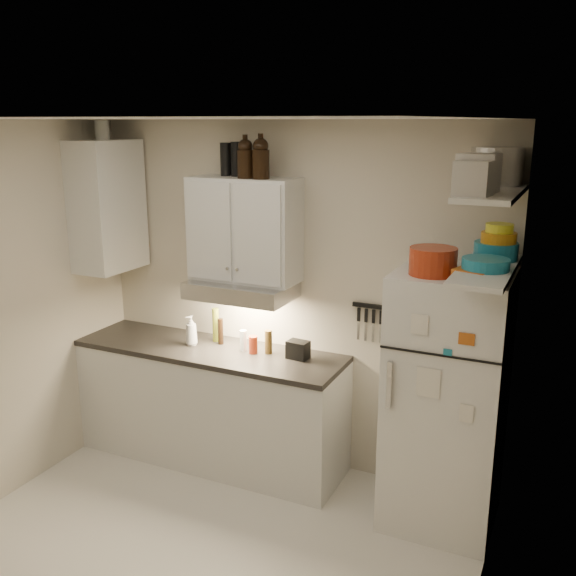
% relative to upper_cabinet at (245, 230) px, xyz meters
% --- Properties ---
extents(floor, '(3.20, 3.00, 0.02)m').
position_rel_upper_cabinet_xyz_m(floor, '(0.30, -1.33, -1.84)').
color(floor, silver).
rests_on(floor, ground).
extents(ceiling, '(3.20, 3.00, 0.02)m').
position_rel_upper_cabinet_xyz_m(ceiling, '(0.30, -1.33, 0.78)').
color(ceiling, white).
rests_on(ceiling, ground).
extents(back_wall, '(3.20, 0.02, 2.60)m').
position_rel_upper_cabinet_xyz_m(back_wall, '(0.30, 0.18, -0.53)').
color(back_wall, beige).
rests_on(back_wall, ground).
extents(right_wall, '(0.02, 3.00, 2.60)m').
position_rel_upper_cabinet_xyz_m(right_wall, '(1.91, -1.33, -0.53)').
color(right_wall, beige).
rests_on(right_wall, ground).
extents(base_cabinet, '(2.10, 0.60, 0.88)m').
position_rel_upper_cabinet_xyz_m(base_cabinet, '(-0.25, -0.14, -1.39)').
color(base_cabinet, silver).
rests_on(base_cabinet, floor).
extents(countertop, '(2.10, 0.62, 0.04)m').
position_rel_upper_cabinet_xyz_m(countertop, '(-0.25, -0.14, -0.93)').
color(countertop, black).
rests_on(countertop, base_cabinet).
extents(upper_cabinet, '(0.80, 0.33, 0.75)m').
position_rel_upper_cabinet_xyz_m(upper_cabinet, '(0.00, 0.00, 0.00)').
color(upper_cabinet, silver).
rests_on(upper_cabinet, back_wall).
extents(side_cabinet, '(0.33, 0.55, 1.00)m').
position_rel_upper_cabinet_xyz_m(side_cabinet, '(-1.14, -0.14, 0.12)').
color(side_cabinet, silver).
rests_on(side_cabinet, left_wall).
extents(range_hood, '(0.76, 0.46, 0.12)m').
position_rel_upper_cabinet_xyz_m(range_hood, '(0.00, -0.06, -0.44)').
color(range_hood, silver).
rests_on(range_hood, back_wall).
extents(fridge, '(0.70, 0.68, 1.70)m').
position_rel_upper_cabinet_xyz_m(fridge, '(1.55, -0.18, -0.98)').
color(fridge, silver).
rests_on(fridge, floor).
extents(shelf_hi, '(0.30, 0.95, 0.03)m').
position_rel_upper_cabinet_xyz_m(shelf_hi, '(1.75, -0.31, 0.38)').
color(shelf_hi, silver).
rests_on(shelf_hi, right_wall).
extents(shelf_lo, '(0.30, 0.95, 0.03)m').
position_rel_upper_cabinet_xyz_m(shelf_lo, '(1.75, -0.31, -0.07)').
color(shelf_lo, silver).
rests_on(shelf_lo, right_wall).
extents(knife_strip, '(0.42, 0.02, 0.03)m').
position_rel_upper_cabinet_xyz_m(knife_strip, '(1.00, 0.15, -0.51)').
color(knife_strip, black).
rests_on(knife_strip, back_wall).
extents(dutch_oven, '(0.37, 0.37, 0.16)m').
position_rel_upper_cabinet_xyz_m(dutch_oven, '(1.44, -0.30, -0.04)').
color(dutch_oven, '#9C2A12').
rests_on(dutch_oven, fridge).
extents(book_stack, '(0.25, 0.29, 0.08)m').
position_rel_upper_cabinet_xyz_m(book_stack, '(1.70, -0.38, -0.08)').
color(book_stack, '#B55416').
rests_on(book_stack, fridge).
extents(spice_jar, '(0.07, 0.07, 0.11)m').
position_rel_upper_cabinet_xyz_m(spice_jar, '(1.63, -0.23, -0.07)').
color(spice_jar, silver).
rests_on(spice_jar, fridge).
extents(stock_pot, '(0.32, 0.32, 0.22)m').
position_rel_upper_cabinet_xyz_m(stock_pot, '(1.72, 0.03, 0.50)').
color(stock_pot, silver).
rests_on(stock_pot, shelf_hi).
extents(tin_a, '(0.22, 0.20, 0.21)m').
position_rel_upper_cabinet_xyz_m(tin_a, '(1.68, -0.43, 0.49)').
color(tin_a, '#AAAAAD').
rests_on(tin_a, shelf_hi).
extents(tin_b, '(0.19, 0.19, 0.18)m').
position_rel_upper_cabinet_xyz_m(tin_b, '(1.69, -0.62, 0.48)').
color(tin_b, '#AAAAAD').
rests_on(tin_b, shelf_hi).
extents(bowl_teal, '(0.26, 0.26, 0.10)m').
position_rel_upper_cabinet_xyz_m(bowl_teal, '(1.76, -0.05, 0.00)').
color(bowl_teal, teal).
rests_on(bowl_teal, shelf_lo).
extents(bowl_orange, '(0.21, 0.21, 0.06)m').
position_rel_upper_cabinet_xyz_m(bowl_orange, '(1.77, -0.07, 0.09)').
color(bowl_orange, '#C17B12').
rests_on(bowl_orange, bowl_teal).
extents(bowl_yellow, '(0.16, 0.16, 0.05)m').
position_rel_upper_cabinet_xyz_m(bowl_yellow, '(1.77, -0.07, 0.14)').
color(bowl_yellow, yellow).
rests_on(bowl_yellow, bowl_orange).
extents(plates, '(0.35, 0.35, 0.07)m').
position_rel_upper_cabinet_xyz_m(plates, '(1.75, -0.37, -0.02)').
color(plates, teal).
rests_on(plates, shelf_lo).
extents(growler_a, '(0.12, 0.12, 0.28)m').
position_rel_upper_cabinet_xyz_m(growler_a, '(0.05, -0.07, 0.51)').
color(growler_a, black).
rests_on(growler_a, upper_cabinet).
extents(growler_b, '(0.14, 0.14, 0.28)m').
position_rel_upper_cabinet_xyz_m(growler_b, '(0.18, -0.07, 0.52)').
color(growler_b, black).
rests_on(growler_b, upper_cabinet).
extents(thermos_a, '(0.11, 0.11, 0.24)m').
position_rel_upper_cabinet_xyz_m(thermos_a, '(-0.09, 0.05, 0.50)').
color(thermos_a, black).
rests_on(thermos_a, upper_cabinet).
extents(thermos_b, '(0.10, 0.10, 0.24)m').
position_rel_upper_cabinet_xyz_m(thermos_b, '(-0.18, 0.06, 0.49)').
color(thermos_b, black).
rests_on(thermos_b, upper_cabinet).
extents(side_jar, '(0.13, 0.13, 0.14)m').
position_rel_upper_cabinet_xyz_m(side_jar, '(-1.15, -0.12, 0.70)').
color(side_jar, silver).
rests_on(side_jar, side_cabinet).
extents(soap_bottle, '(0.13, 0.13, 0.26)m').
position_rel_upper_cabinet_xyz_m(soap_bottle, '(-0.41, -0.13, -0.77)').
color(soap_bottle, silver).
rests_on(soap_bottle, countertop).
extents(pepper_mill, '(0.06, 0.06, 0.18)m').
position_rel_upper_cabinet_xyz_m(pepper_mill, '(0.21, -0.05, -0.82)').
color(pepper_mill, brown).
rests_on(pepper_mill, countertop).
extents(oil_bottle, '(0.06, 0.06, 0.27)m').
position_rel_upper_cabinet_xyz_m(oil_bottle, '(-0.28, 0.02, -0.77)').
color(oil_bottle, olive).
rests_on(oil_bottle, countertop).
extents(vinegar_bottle, '(0.05, 0.05, 0.20)m').
position_rel_upper_cabinet_xyz_m(vinegar_bottle, '(-0.22, -0.02, -0.80)').
color(vinegar_bottle, black).
rests_on(vinegar_bottle, countertop).
extents(clear_bottle, '(0.06, 0.06, 0.16)m').
position_rel_upper_cabinet_xyz_m(clear_bottle, '(0.01, -0.08, -0.83)').
color(clear_bottle, silver).
rests_on(clear_bottle, countertop).
extents(red_jar, '(0.08, 0.08, 0.13)m').
position_rel_upper_cabinet_xyz_m(red_jar, '(0.11, -0.09, -0.84)').
color(red_jar, '#9C2A12').
rests_on(red_jar, countertop).
extents(caddy, '(0.16, 0.12, 0.13)m').
position_rel_upper_cabinet_xyz_m(caddy, '(0.45, -0.05, -0.84)').
color(caddy, black).
rests_on(caddy, countertop).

